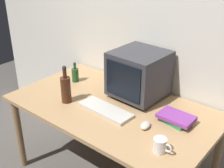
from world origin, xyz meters
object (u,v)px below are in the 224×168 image
bottle_tall (66,89)px  bottle_short (75,74)px  keyboard (105,110)px  book_stack (176,118)px  mug (160,145)px  crt_monitor (139,74)px  computer_mouse (145,125)px

bottle_tall → bottle_short: 0.37m
keyboard → book_stack: 0.50m
bottle_short → mug: 1.13m
crt_monitor → bottle_tall: 0.56m
computer_mouse → mug: size_ratio=0.83×
crt_monitor → bottle_short: (-0.58, -0.12, -0.13)m
computer_mouse → mug: mug is taller
crt_monitor → keyboard: 0.39m
book_stack → bottle_tall: bearing=-160.7°
computer_mouse → bottle_tall: 0.67m
bottle_short → book_stack: bearing=-1.4°
crt_monitor → book_stack: (0.41, -0.14, -0.16)m
computer_mouse → book_stack: book_stack is taller
mug → computer_mouse: bearing=142.9°
bottle_short → mug: (1.07, -0.36, -0.02)m
crt_monitor → bottle_tall: crt_monitor is taller
keyboard → bottle_short: bearing=160.6°
keyboard → computer_mouse: bearing=5.1°
crt_monitor → mug: (0.49, -0.48, -0.15)m
computer_mouse → bottle_short: (-0.87, 0.21, 0.05)m
crt_monitor → computer_mouse: size_ratio=4.01×
keyboard → bottle_short: size_ratio=2.36×
bottle_tall → mug: bottle_tall is taller
computer_mouse → bottle_short: size_ratio=0.56×
computer_mouse → mug: (0.20, -0.15, 0.03)m
bottle_tall → computer_mouse: bearing=7.9°
keyboard → bottle_tall: bottle_tall is taller
keyboard → mug: (0.54, -0.14, 0.03)m
bottle_short → computer_mouse: bearing=-13.4°
keyboard → bottle_tall: 0.35m
bottle_tall → mug: size_ratio=2.47×
keyboard → mug: mug is taller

